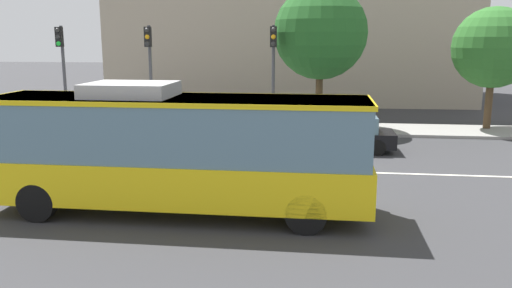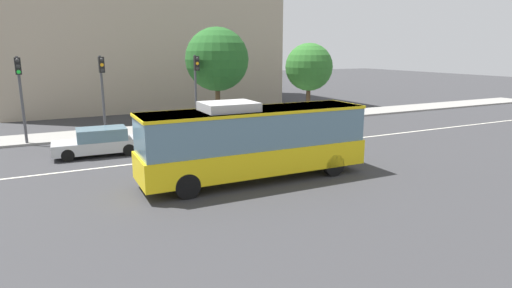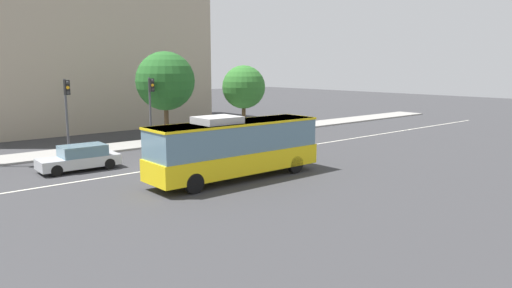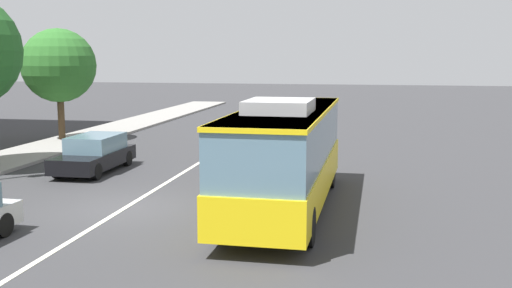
% 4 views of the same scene
% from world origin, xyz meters
% --- Properties ---
extents(ground_plane, '(160.00, 160.00, 0.00)m').
position_xyz_m(ground_plane, '(0.00, 0.00, 0.00)').
color(ground_plane, '#333335').
extents(sidewalk_kerb, '(80.00, 3.31, 0.14)m').
position_xyz_m(sidewalk_kerb, '(0.00, 8.53, 0.07)').
color(sidewalk_kerb, gray).
rests_on(sidewalk_kerb, ground_plane).
extents(lane_centre_line, '(76.00, 0.16, 0.01)m').
position_xyz_m(lane_centre_line, '(0.00, 0.00, 0.01)').
color(lane_centre_line, silver).
rests_on(lane_centre_line, ground_plane).
extents(transit_bus, '(10.01, 2.56, 3.46)m').
position_xyz_m(transit_bus, '(0.72, -4.89, 1.81)').
color(transit_bus, yellow).
rests_on(transit_bus, ground_plane).
extents(sedan_black, '(4.52, 1.87, 1.46)m').
position_xyz_m(sedan_black, '(5.30, 3.62, 0.72)').
color(sedan_black, black).
rests_on(sedan_black, ground_plane).
extents(sedan_silver, '(4.56, 1.95, 1.46)m').
position_xyz_m(sedan_silver, '(-4.84, 2.74, 0.72)').
color(sedan_silver, '#B7BABF').
rests_on(sedan_silver, ground_plane).
extents(traffic_light_near_corner, '(0.34, 0.62, 5.20)m').
position_xyz_m(traffic_light_near_corner, '(-8.43, 7.03, 3.56)').
color(traffic_light_near_corner, '#47474C').
rests_on(traffic_light_near_corner, ground_plane).
extents(traffic_light_mid_block, '(0.35, 0.62, 5.20)m').
position_xyz_m(traffic_light_mid_block, '(-3.93, 7.08, 3.56)').
color(traffic_light_mid_block, '#47474C').
rests_on(traffic_light_mid_block, ground_plane).
extents(traffic_light_far_corner, '(0.34, 0.62, 5.20)m').
position_xyz_m(traffic_light_far_corner, '(2.16, 7.05, 3.56)').
color(traffic_light_far_corner, '#47474C').
rests_on(traffic_light_far_corner, ground_plane).
extents(street_tree_kerbside_left, '(3.96, 3.96, 6.12)m').
position_xyz_m(street_tree_kerbside_left, '(12.78, 9.24, 4.12)').
color(street_tree_kerbside_left, '#4C3823').
rests_on(street_tree_kerbside_left, ground_plane).
extents(street_tree_kerbside_right, '(4.66, 4.66, 7.20)m').
position_xyz_m(street_tree_kerbside_right, '(4.35, 8.69, 4.85)').
color(street_tree_kerbside_right, '#4C3823').
rests_on(street_tree_kerbside_right, ground_plane).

